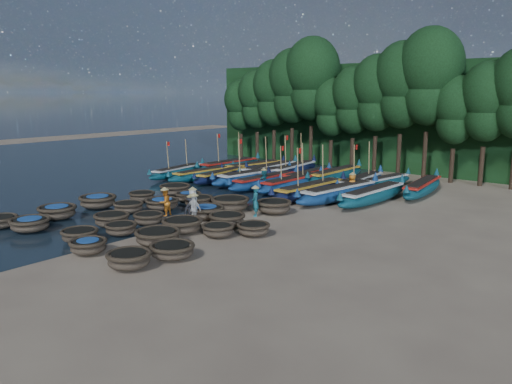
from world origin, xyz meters
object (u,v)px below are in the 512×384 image
Objects in this scene: coracle_19 at (253,229)px; coracle_22 at (199,201)px; long_boat_14 at (335,175)px; fisherman_6 at (352,185)px; coracle_15 at (142,196)px; coracle_3 at (88,246)px; coracle_5 at (57,211)px; fisherman_2 at (165,201)px; coracle_10 at (98,201)px; fisherman_5 at (264,179)px; coracle_23 at (230,203)px; long_boat_6 at (310,190)px; long_boat_13 at (306,176)px; long_boat_8 at (373,195)px; coracle_14 at (218,230)px; long_boat_5 at (292,183)px; fisherman_1 at (255,200)px; long_boat_15 at (360,182)px; coracle_4 at (129,259)px; long_boat_11 at (270,170)px; fisherman_0 at (193,201)px; coracle_20 at (175,189)px; coracle_16 at (162,203)px; long_boat_12 at (293,170)px; coracle_6 at (112,219)px; coracle_11 at (129,207)px; coracle_8 at (158,236)px; long_boat_4 at (265,181)px; long_boat_9 at (229,165)px; coracle_24 at (274,206)px; coracle_18 at (227,219)px; coracle_17 at (205,212)px; coracle_12 at (149,218)px; coracle_7 at (121,228)px; long_boat_10 at (254,167)px; coracle_2 at (80,235)px; long_boat_17 at (423,187)px; long_boat_7 at (339,193)px; fisherman_3 at (191,208)px; coracle_21 at (188,196)px; long_boat_0 at (178,172)px; fisherman_4 at (194,208)px.

coracle_22 reaches higher than coracle_19.
long_boat_14 is 4.56× the size of fisherman_6.
coracle_3 is at bearing -49.78° from coracle_15.
coracle_19 is at bearing -73.64° from long_boat_14.
fisherman_2 reaches higher than coracle_5.
fisherman_5 is (4.34, 11.54, 0.37)m from coracle_10.
coracle_23 is 0.32× the size of long_boat_6.
coracle_19 is 0.24× the size of long_boat_13.
long_boat_8 is 1.16× the size of long_boat_13.
fisherman_6 is at bearing 88.18° from coracle_14.
fisherman_1 is (3.03, -7.93, 0.42)m from long_boat_5.
long_boat_15 reaches higher than fisherman_2.
long_boat_11 reaches higher than coracle_4.
long_boat_11 is at bearing -10.36° from fisherman_0.
fisherman_1 is (4.28, 0.58, 0.57)m from coracle_22.
fisherman_6 is (10.18, 7.48, 0.47)m from coracle_20.
long_boat_15 reaches higher than coracle_16.
long_boat_11 is at bearing -140.31° from long_boat_12.
coracle_11 is (-1.98, 2.55, -0.05)m from coracle_6.
coracle_8 is at bearing -77.92° from long_boat_5.
long_boat_4 is at bearing 72.01° from coracle_10.
long_boat_9 is at bearing 124.17° from coracle_8.
coracle_8 is 0.28× the size of long_boat_15.
coracle_8 is 0.90× the size of coracle_24.
coracle_15 is 1.12× the size of fisherman_5.
coracle_19 is (2.22, -0.38, -0.05)m from coracle_18.
long_boat_6 is 1.00× the size of long_boat_14.
coracle_15 is 16.26m from long_boat_15.
long_boat_15 is at bearing 88.04° from coracle_24.
long_boat_4 is (-3.30, 9.68, 0.11)m from coracle_17.
coracle_3 is 4.75m from coracle_6.
coracle_22 is at bearing 60.50° from coracle_5.
long_boat_15 is (4.15, 16.82, 0.19)m from coracle_12.
coracle_5 is 1.11× the size of coracle_8.
fisherman_5 is (-6.07, 11.25, 0.46)m from coracle_14.
long_boat_13 is (-3.88, 5.21, -0.09)m from long_boat_6.
coracle_16 reaches higher than coracle_7.
fisherman_2 reaches higher than coracle_11.
coracle_12 is 1.04× the size of coracle_19.
coracle_2 is at bearing -63.87° from long_boat_10.
long_boat_17 is at bearing 45.85° from coracle_15.
coracle_10 is 15.94m from long_boat_7.
long_boat_11 reaches higher than coracle_15.
fisherman_3 is (6.28, -15.12, 0.23)m from long_boat_11.
long_boat_11 reaches higher than long_boat_8.
fisherman_1 is at bearing -1.52° from coracle_21.
long_boat_0 is (-5.64, 14.29, 0.06)m from coracle_5.
coracle_23 is 7.93m from long_boat_5.
long_boat_0 is 16.00m from fisherman_4.
long_boat_6 is 4.90× the size of fisherman_3.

